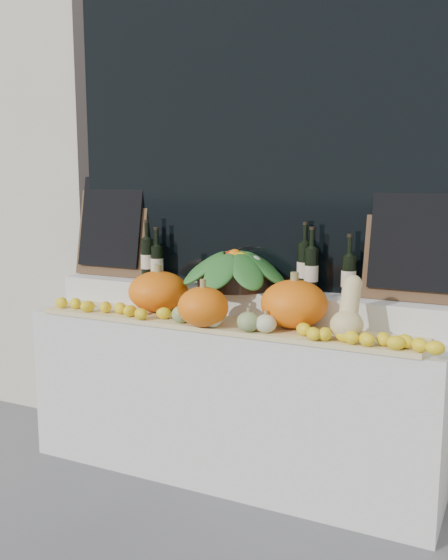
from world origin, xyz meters
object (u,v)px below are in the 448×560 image
at_px(pumpkin_right, 294,304).
at_px(produce_bowl, 235,269).
at_px(butternut_squash, 348,314).
at_px(wine_bottle_tall, 305,267).
at_px(pumpkin_left, 158,291).

distance_m(pumpkin_right, produce_bowl, 0.48).
bearing_deg(produce_bowl, butternut_squash, -22.31).
distance_m(butternut_squash, produce_bowl, 0.79).
height_order(pumpkin_right, wine_bottle_tall, wine_bottle_tall).
distance_m(pumpkin_left, pumpkin_right, 0.82).
relative_size(pumpkin_left, produce_bowl, 0.52).
bearing_deg(pumpkin_left, produce_bowl, 24.50).
relative_size(pumpkin_left, butternut_squash, 1.14).
bearing_deg(butternut_squash, produce_bowl, 157.69).
xyz_separation_m(pumpkin_left, butternut_squash, (1.12, -0.12, 0.01)).
height_order(pumpkin_left, butternut_squash, butternut_squash).
height_order(pumpkin_right, butternut_squash, butternut_squash).
bearing_deg(pumpkin_left, butternut_squash, -6.05).
bearing_deg(pumpkin_right, produce_bowl, 154.47).
distance_m(pumpkin_right, wine_bottle_tall, 0.30).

